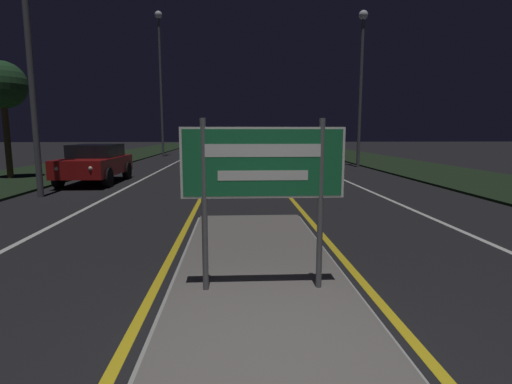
# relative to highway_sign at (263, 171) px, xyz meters

# --- Properties ---
(median_island) EXTENTS (2.32, 8.67, 0.10)m
(median_island) POSITION_rel_highway_sign_xyz_m (0.00, 0.00, -1.47)
(median_island) COLOR #999993
(median_island) RESTS_ON ground_plane
(verge_left) EXTENTS (5.00, 100.00, 0.08)m
(verge_left) POSITION_rel_highway_sign_xyz_m (-9.50, 18.15, -1.48)
(verge_left) COLOR black
(verge_left) RESTS_ON ground_plane
(verge_right) EXTENTS (5.00, 100.00, 0.08)m
(verge_right) POSITION_rel_highway_sign_xyz_m (9.50, 18.15, -1.48)
(verge_right) COLOR black
(verge_right) RESTS_ON ground_plane
(centre_line_yellow_left) EXTENTS (0.12, 70.00, 0.01)m
(centre_line_yellow_left) POSITION_rel_highway_sign_xyz_m (-1.35, 23.15, -1.51)
(centre_line_yellow_left) COLOR gold
(centre_line_yellow_left) RESTS_ON ground_plane
(centre_line_yellow_right) EXTENTS (0.12, 70.00, 0.01)m
(centre_line_yellow_right) POSITION_rel_highway_sign_xyz_m (1.35, 23.15, -1.51)
(centre_line_yellow_right) COLOR gold
(centre_line_yellow_right) RESTS_ON ground_plane
(lane_line_white_left) EXTENTS (0.12, 70.00, 0.01)m
(lane_line_white_left) POSITION_rel_highway_sign_xyz_m (-4.20, 23.15, -1.51)
(lane_line_white_left) COLOR silver
(lane_line_white_left) RESTS_ON ground_plane
(lane_line_white_right) EXTENTS (0.12, 70.00, 0.01)m
(lane_line_white_right) POSITION_rel_highway_sign_xyz_m (4.20, 23.15, -1.51)
(lane_line_white_right) COLOR silver
(lane_line_white_right) RESTS_ON ground_plane
(edge_line_white_left) EXTENTS (0.10, 70.00, 0.01)m
(edge_line_white_left) POSITION_rel_highway_sign_xyz_m (-7.20, 23.15, -1.51)
(edge_line_white_left) COLOR silver
(edge_line_white_left) RESTS_ON ground_plane
(edge_line_white_right) EXTENTS (0.10, 70.00, 0.01)m
(edge_line_white_right) POSITION_rel_highway_sign_xyz_m (7.20, 23.15, -1.51)
(edge_line_white_right) COLOR silver
(edge_line_white_right) RESTS_ON ground_plane
(highway_sign) EXTENTS (1.89, 0.07, 2.02)m
(highway_sign) POSITION_rel_highway_sign_xyz_m (0.00, 0.00, 0.00)
(highway_sign) COLOR #56565B
(highway_sign) RESTS_ON median_island
(streetlight_left_far) EXTENTS (0.57, 0.57, 11.29)m
(streetlight_left_far) POSITION_rel_highway_sign_xyz_m (-6.16, 28.46, 5.84)
(streetlight_left_far) COLOR #56565B
(streetlight_left_far) RESTS_ON ground_plane
(streetlight_right_near) EXTENTS (0.49, 0.49, 8.46)m
(streetlight_right_near) POSITION_rel_highway_sign_xyz_m (6.66, 17.73, 3.84)
(streetlight_right_near) COLOR #56565B
(streetlight_right_near) RESTS_ON ground_plane
(car_receding_0) EXTENTS (1.87, 4.38, 1.44)m
(car_receding_0) POSITION_rel_highway_sign_xyz_m (2.80, 12.56, -0.76)
(car_receding_0) COLOR navy
(car_receding_0) RESTS_ON ground_plane
(car_receding_1) EXTENTS (1.92, 4.21, 1.40)m
(car_receding_1) POSITION_rel_highway_sign_xyz_m (2.48, 20.41, -0.77)
(car_receding_1) COLOR maroon
(car_receding_1) RESTS_ON ground_plane
(car_approaching_0) EXTENTS (1.94, 4.24, 1.49)m
(car_approaching_0) POSITION_rel_highway_sign_xyz_m (-5.73, 11.20, -0.72)
(car_approaching_0) COLOR maroon
(car_approaching_0) RESTS_ON ground_plane
(roadside_palm_left) EXTENTS (1.88, 1.88, 4.71)m
(roadside_palm_left) POSITION_rel_highway_sign_xyz_m (-9.63, 12.41, 2.28)
(roadside_palm_left) COLOR #4C3823
(roadside_palm_left) RESTS_ON verge_left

